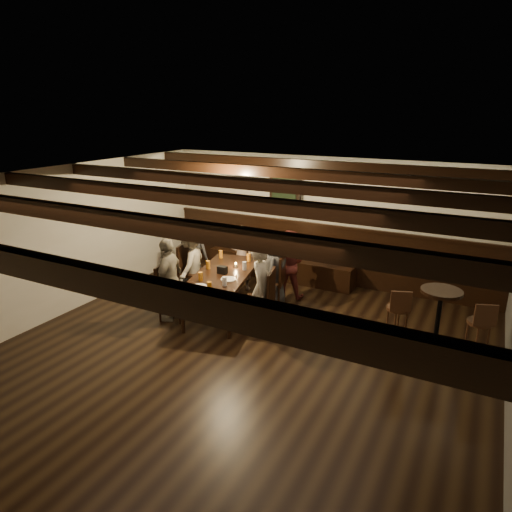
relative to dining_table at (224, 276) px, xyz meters
The scene contains 27 objects.
room 1.20m from the dining_table, 54.38° to the left, with size 7.00×7.00×7.00m.
dining_table is the anchor object (origin of this frame).
chair_left_near 0.92m from the dining_table, 161.27° to the left, with size 0.54×0.54×0.98m.
chair_left_far 0.92m from the dining_table, 134.71° to the right, with size 0.50×0.50×0.90m.
chair_right_near 0.92m from the dining_table, 45.29° to the left, with size 0.50×0.50×0.90m.
chair_right_far 0.92m from the dining_table, 18.74° to the right, with size 0.53×0.53×0.96m.
person_bench_left 1.27m from the dining_table, 148.25° to the left, with size 0.62×0.41×1.28m, color #272729.
person_bench_centre 1.05m from the dining_table, 103.25° to the left, with size 0.45×0.29×1.23m, color gray.
person_bench_right 1.27m from the dining_table, 58.25° to the left, with size 0.60×0.47×1.24m, color maroon.
person_left_near 0.87m from the dining_table, 162.29° to the left, with size 0.83×0.48×1.28m, color gray.
person_left_far 0.88m from the dining_table, 135.78° to the right, with size 0.79×0.33×1.35m, color gray.
person_right_near 0.87m from the dining_table, 44.22° to the left, with size 0.62×0.41×1.27m, color #2B2C2E.
person_right_far 0.88m from the dining_table, 17.71° to the right, with size 0.49×0.32×1.35m, color #AFA894.
pint_a 0.76m from the dining_table, 125.06° to the left, with size 0.07×0.07×0.14m, color #BF7219.
pint_b 0.71m from the dining_table, 82.22° to the left, with size 0.07×0.07×0.14m, color #BF7219.
pint_c 0.34m from the dining_table, behind, with size 0.07×0.07×0.14m, color #BF7219.
pint_d 0.38m from the dining_table, 46.94° to the left, with size 0.07×0.07×0.14m, color silver.
pint_e 0.52m from the dining_table, 102.80° to the right, with size 0.07×0.07×0.14m, color #BF7219.
pint_f 0.60m from the dining_table, 56.76° to the right, with size 0.07×0.07×0.14m, color silver.
pint_g 0.81m from the dining_table, 73.17° to the right, with size 0.07×0.07×0.14m, color #BF7219.
plate_near 0.72m from the dining_table, 88.84° to the right, with size 0.24×0.24×0.01m, color white.
plate_far 0.36m from the dining_table, 45.78° to the right, with size 0.24×0.24×0.01m, color white.
condiment_caddy 0.13m from the dining_table, 76.75° to the right, with size 0.15×0.10×0.12m, color black.
candle 0.33m from the dining_table, 81.45° to the left, with size 0.05×0.05×0.05m, color beige.
high_top_table 3.29m from the dining_table, ahead, with size 0.54×0.54×0.96m.
bar_stool_left 2.80m from the dining_table, ahead, with size 0.33×0.35×0.97m.
bar_stool_right 3.80m from the dining_table, ahead, with size 0.33×0.35×0.97m.
Camera 1 is at (2.77, -4.62, 3.24)m, focal length 32.00 mm.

